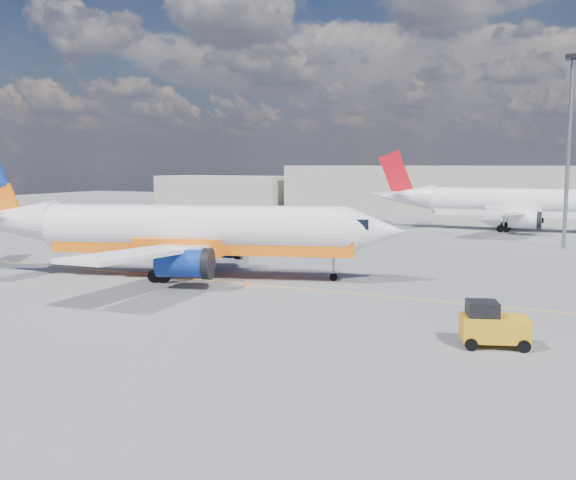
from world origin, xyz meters
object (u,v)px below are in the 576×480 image
at_px(traffic_cone, 247,283).
at_px(gse_tug, 492,325).
at_px(main_jet, 182,231).
at_px(second_jet, 514,204).

bearing_deg(traffic_cone, gse_tug, -24.32).
relative_size(main_jet, traffic_cone, 63.01).
relative_size(main_jet, second_jet, 1.00).
relative_size(gse_tug, traffic_cone, 6.21).
bearing_deg(gse_tug, traffic_cone, 136.91).
height_order(main_jet, traffic_cone, main_jet).
xyz_separation_m(second_jet, traffic_cone, (-12.08, -46.57, -3.13)).
xyz_separation_m(main_jet, gse_tug, (23.30, -9.06, -2.40)).
bearing_deg(main_jet, traffic_cone, -29.05).
bearing_deg(gse_tug, main_jet, 139.98).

